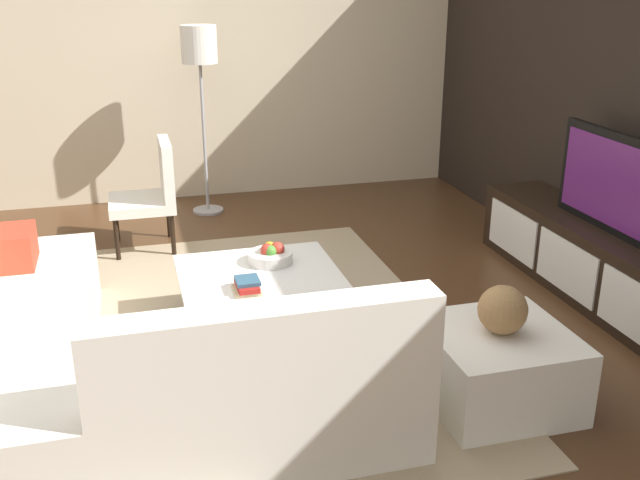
% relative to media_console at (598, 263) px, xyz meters
% --- Properties ---
extents(ground_plane, '(14.00, 14.00, 0.00)m').
position_rel_media_console_xyz_m(ground_plane, '(0.00, -2.40, -0.25)').
color(ground_plane, '#4C301C').
extents(side_wall_left, '(0.12, 5.20, 2.80)m').
position_rel_media_console_xyz_m(side_wall_left, '(-3.20, -2.20, 1.15)').
color(side_wall_left, beige).
rests_on(side_wall_left, ground).
extents(area_rug, '(3.41, 2.42, 0.01)m').
position_rel_media_console_xyz_m(area_rug, '(-0.10, -2.40, -0.24)').
color(area_rug, tan).
rests_on(area_rug, ground).
extents(media_console, '(2.33, 0.49, 0.50)m').
position_rel_media_console_xyz_m(media_console, '(0.00, 0.00, 0.00)').
color(media_console, black).
rests_on(media_console, ground).
extents(television, '(1.00, 0.06, 0.65)m').
position_rel_media_console_xyz_m(television, '(0.00, 0.00, 0.57)').
color(television, black).
rests_on(television, media_console).
extents(sectional_couch, '(2.40, 2.33, 0.84)m').
position_rel_media_console_xyz_m(sectional_couch, '(0.51, -3.28, 0.04)').
color(sectional_couch, white).
rests_on(sectional_couch, ground).
extents(coffee_table, '(0.94, 0.97, 0.38)m').
position_rel_media_console_xyz_m(coffee_table, '(-0.10, -2.30, -0.05)').
color(coffee_table, black).
rests_on(coffee_table, ground).
extents(accent_chair_near, '(0.53, 0.50, 0.87)m').
position_rel_media_console_xyz_m(accent_chair_near, '(-1.78, -2.83, 0.24)').
color(accent_chair_near, black).
rests_on(accent_chair_near, ground).
extents(floor_lamp, '(0.31, 0.31, 1.68)m').
position_rel_media_console_xyz_m(floor_lamp, '(-2.60, -2.32, 1.16)').
color(floor_lamp, '#A5A5AA').
rests_on(floor_lamp, ground).
extents(ottoman, '(0.70, 0.70, 0.40)m').
position_rel_media_console_xyz_m(ottoman, '(0.99, -1.28, -0.05)').
color(ottoman, white).
rests_on(ottoman, ground).
extents(fruit_bowl, '(0.28, 0.28, 0.13)m').
position_rel_media_console_xyz_m(fruit_bowl, '(-0.28, -2.19, 0.18)').
color(fruit_bowl, silver).
rests_on(fruit_bowl, coffee_table).
extents(decorative_ball, '(0.25, 0.25, 0.25)m').
position_rel_media_console_xyz_m(decorative_ball, '(0.99, -1.28, 0.27)').
color(decorative_ball, '#997247').
rests_on(decorative_ball, ottoman).
extents(book_stack, '(0.22, 0.15, 0.08)m').
position_rel_media_console_xyz_m(book_stack, '(0.12, -2.42, 0.17)').
color(book_stack, '#CCB78C').
rests_on(book_stack, coffee_table).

